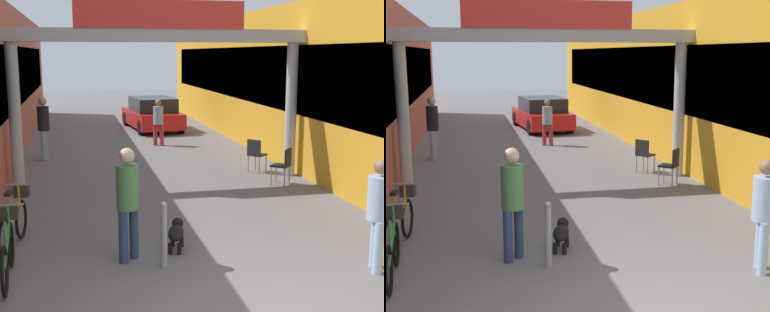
# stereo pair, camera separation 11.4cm
# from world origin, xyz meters

# --- Properties ---
(storefront_right) EXTENTS (3.00, 26.00, 4.42)m
(storefront_right) POSITION_xyz_m (5.09, 11.00, 2.21)
(storefront_right) COLOR gold
(storefront_right) RESTS_ON ground_plane
(arcade_sign_gateway) EXTENTS (7.40, 0.47, 4.31)m
(arcade_sign_gateway) POSITION_xyz_m (0.00, 7.31, 3.04)
(arcade_sign_gateway) COLOR #B2B2B2
(arcade_sign_gateway) RESTS_ON ground_plane
(pedestrian_with_dog) EXTENTS (0.48, 0.48, 1.74)m
(pedestrian_with_dog) POSITION_xyz_m (-1.30, 2.41, 1.00)
(pedestrian_with_dog) COLOR navy
(pedestrian_with_dog) RESTS_ON ground_plane
(pedestrian_companion) EXTENTS (0.44, 0.44, 1.65)m
(pedestrian_companion) POSITION_xyz_m (2.16, 1.25, 0.94)
(pedestrian_companion) COLOR #A5BFE0
(pedestrian_companion) RESTS_ON ground_plane
(pedestrian_carrying_crate) EXTENTS (0.40, 0.40, 1.85)m
(pedestrian_carrying_crate) POSITION_xyz_m (-2.93, 10.84, 1.07)
(pedestrian_carrying_crate) COLOR #8C9EB2
(pedestrian_carrying_crate) RESTS_ON ground_plane
(pedestrian_elderly_walking) EXTENTS (0.47, 0.47, 1.57)m
(pedestrian_elderly_walking) POSITION_xyz_m (0.75, 12.53, 0.89)
(pedestrian_elderly_walking) COLOR #99332D
(pedestrian_elderly_walking) RESTS_ON ground_plane
(dog_on_leash) EXTENTS (0.40, 0.66, 0.47)m
(dog_on_leash) POSITION_xyz_m (-0.51, 2.70, 0.29)
(dog_on_leash) COLOR black
(dog_on_leash) RESTS_ON ground_plane
(bicycle_green_nearest) EXTENTS (0.46, 1.69, 0.98)m
(bicycle_green_nearest) POSITION_xyz_m (-3.01, 2.15, 0.44)
(bicycle_green_nearest) COLOR black
(bicycle_green_nearest) RESTS_ON ground_plane
(bicycle_orange_second) EXTENTS (0.46, 1.68, 0.98)m
(bicycle_orange_second) POSITION_xyz_m (-3.04, 3.41, 0.44)
(bicycle_orange_second) COLOR black
(bicycle_orange_second) RESTS_ON ground_plane
(bollard_post_metal) EXTENTS (0.10, 0.10, 1.00)m
(bollard_post_metal) POSITION_xyz_m (-0.82, 2.01, 0.51)
(bollard_post_metal) COLOR gray
(bollard_post_metal) RESTS_ON ground_plane
(cafe_chair_black_nearer) EXTENTS (0.56, 0.56, 0.89)m
(cafe_chair_black_nearer) POSITION_xyz_m (2.80, 6.34, 0.54)
(cafe_chair_black_nearer) COLOR gray
(cafe_chair_black_nearer) RESTS_ON ground_plane
(cafe_chair_black_farther) EXTENTS (0.56, 0.56, 0.89)m
(cafe_chair_black_farther) POSITION_xyz_m (2.60, 7.79, 0.54)
(cafe_chair_black_farther) COLOR gray
(cafe_chair_black_farther) RESTS_ON ground_plane
(parked_car_red) EXTENTS (2.15, 4.16, 1.33)m
(parked_car_red) POSITION_xyz_m (1.11, 16.47, 0.64)
(parked_car_red) COLOR red
(parked_car_red) RESTS_ON ground_plane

